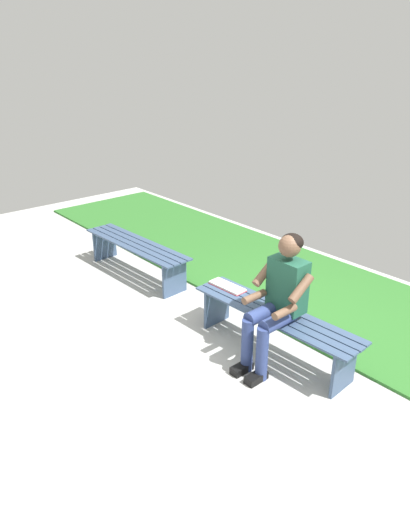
{
  "coord_description": "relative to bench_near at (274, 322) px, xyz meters",
  "views": [
    {
      "loc": [
        -2.49,
        3.04,
        2.67
      ],
      "look_at": [
        0.83,
        0.15,
        0.8
      ],
      "focal_mm": 33.13,
      "sensor_mm": 36.0,
      "label": 1
    }
  ],
  "objects": [
    {
      "name": "grass_strip",
      "position": [
        1.18,
        -1.35,
        -0.33
      ],
      "size": [
        9.0,
        2.0,
        0.03
      ],
      "primitive_type": "cube",
      "color": "#2D6B28",
      "rests_on": "ground"
    },
    {
      "name": "bench_far",
      "position": [
        2.36,
        0.0,
        -0.0
      ],
      "size": [
        1.79,
        0.47,
        0.45
      ],
      "rotation": [
        0.0,
        0.0,
        0.04
      ],
      "color": "#384C6B",
      "rests_on": "ground"
    },
    {
      "name": "bench_near",
      "position": [
        0.0,
        0.0,
        0.0
      ],
      "size": [
        1.79,
        0.47,
        0.45
      ],
      "rotation": [
        0.0,
        0.0,
        0.04
      ],
      "color": "#384C6B",
      "rests_on": "ground"
    },
    {
      "name": "person_seated",
      "position": [
        -0.11,
        0.1,
        0.35
      ],
      "size": [
        0.5,
        0.69,
        1.26
      ],
      "color": "#1E513D",
      "rests_on": "ground"
    },
    {
      "name": "ground_plane",
      "position": [
        1.18,
        1.0,
        -0.37
      ],
      "size": [
        10.0,
        7.0,
        0.04
      ],
      "primitive_type": "cube",
      "color": "#B2B2AD"
    },
    {
      "name": "book_open",
      "position": [
        0.67,
        -0.02,
        0.12
      ],
      "size": [
        0.42,
        0.18,
        0.02
      ],
      "rotation": [
        0.0,
        0.0,
        0.04
      ],
      "color": "white",
      "rests_on": "bench_near"
    },
    {
      "name": "apple",
      "position": [
        0.29,
        -0.08,
        0.14
      ],
      "size": [
        0.07,
        0.07,
        0.07
      ],
      "primitive_type": "sphere",
      "color": "#72B738",
      "rests_on": "bench_near"
    }
  ]
}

